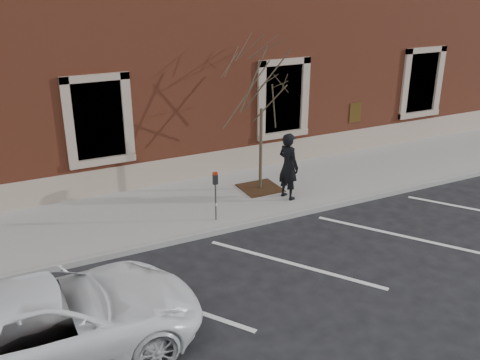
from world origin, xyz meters
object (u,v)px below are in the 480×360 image
sapling (262,85)px  white_truck (49,324)px  parking_meter (215,187)px  man (288,166)px

sapling → white_truck: (-6.76, -4.93, -2.56)m
parking_meter → white_truck: size_ratio=0.25×
man → parking_meter: man is taller
parking_meter → white_truck: bearing=-142.2°
white_truck → man: bearing=-61.8°
man → sapling: 2.41m
man → parking_meter: 2.50m
man → white_truck: man is taller
sapling → man: bearing=-68.0°
sapling → parking_meter: bearing=-146.3°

